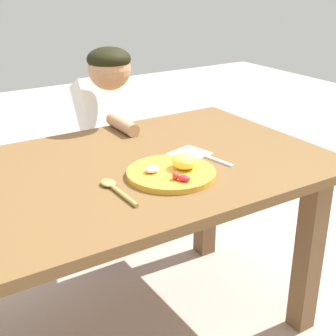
{
  "coord_description": "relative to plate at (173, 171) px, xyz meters",
  "views": [
    {
      "loc": [
        -0.64,
        -1.27,
        1.26
      ],
      "look_at": [
        0.1,
        -0.12,
        0.69
      ],
      "focal_mm": 51.68,
      "sensor_mm": 36.0,
      "label": 1
    }
  ],
  "objects": [
    {
      "name": "ground_plane",
      "position": [
        -0.1,
        0.14,
        -0.68
      ],
      "size": [
        8.0,
        8.0,
        0.0
      ],
      "primitive_type": "plane",
      "color": "#B8A295"
    },
    {
      "name": "fork",
      "position": [
        0.18,
        0.06,
        -0.01
      ],
      "size": [
        0.05,
        0.2,
        0.01
      ],
      "rotation": [
        0.0,
        0.0,
        1.75
      ],
      "color": "silver",
      "rests_on": "dining_table"
    },
    {
      "name": "person",
      "position": [
        0.07,
        0.66,
        -0.15
      ],
      "size": [
        0.19,
        0.41,
        0.98
      ],
      "rotation": [
        0.0,
        0.0,
        3.14
      ],
      "color": "#463F69",
      "rests_on": "ground_plane"
    },
    {
      "name": "spoon",
      "position": [
        -0.2,
        0.0,
        -0.01
      ],
      "size": [
        0.04,
        0.2,
        0.02
      ],
      "rotation": [
        0.0,
        0.0,
        1.58
      ],
      "color": "tan",
      "rests_on": "dining_table"
    },
    {
      "name": "dining_table",
      "position": [
        -0.1,
        0.14,
        -0.13
      ],
      "size": [
        1.36,
        0.83,
        0.67
      ],
      "color": "brown",
      "rests_on": "ground_plane"
    },
    {
      "name": "plate",
      "position": [
        0.0,
        0.0,
        0.0
      ],
      "size": [
        0.27,
        0.27,
        0.06
      ],
      "color": "gold",
      "rests_on": "dining_table"
    },
    {
      "name": "napkin",
      "position": [
        0.15,
        0.12,
        -0.01
      ],
      "size": [
        0.14,
        0.14,
        0.0
      ],
      "primitive_type": "cube",
      "rotation": [
        0.0,
        0.0,
        0.25
      ],
      "color": "white",
      "rests_on": "dining_table"
    }
  ]
}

